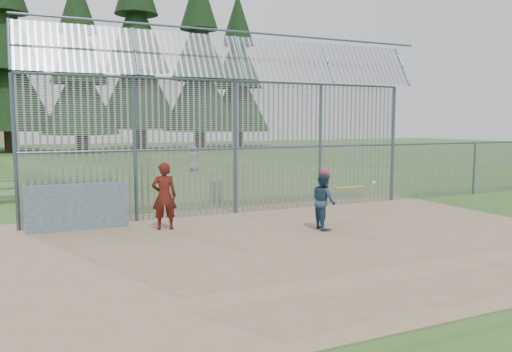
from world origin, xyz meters
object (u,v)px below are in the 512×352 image
dugout_wall (78,207)px  trash_can (216,191)px  batter (324,201)px  onlooker (164,196)px

dugout_wall → trash_can: dugout_wall is taller
batter → trash_can: 5.51m
onlooker → batter: bearing=167.7°
dugout_wall → trash_can: size_ratio=3.05×
batter → onlooker: bearing=73.4°
dugout_wall → batter: 6.31m
batter → trash_can: (-0.95, 5.42, -0.38)m
batter → dugout_wall: bearing=74.1°
dugout_wall → batter: size_ratio=1.70×
onlooker → trash_can: (2.79, 3.73, -0.51)m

